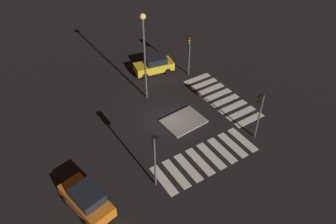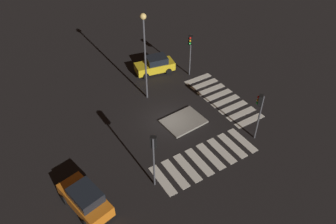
{
  "view_description": "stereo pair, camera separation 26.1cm",
  "coord_description": "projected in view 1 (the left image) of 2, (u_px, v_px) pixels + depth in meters",
  "views": [
    {
      "loc": [
        -12.32,
        -19.13,
        19.92
      ],
      "look_at": [
        0.0,
        0.0,
        1.0
      ],
      "focal_mm": 35.12,
      "sensor_mm": 36.0,
      "label": 1
    },
    {
      "loc": [
        -12.1,
        -19.27,
        19.92
      ],
      "look_at": [
        0.0,
        0.0,
        1.0
      ],
      "focal_mm": 35.12,
      "sensor_mm": 36.0,
      "label": 2
    }
  ],
  "objects": [
    {
      "name": "ground_plane",
      "position": [
        168.0,
        120.0,
        30.23
      ],
      "size": [
        80.0,
        80.0,
        0.0
      ],
      "primitive_type": "plane",
      "color": "black"
    },
    {
      "name": "traffic_island",
      "position": [
        184.0,
        121.0,
        29.98
      ],
      "size": [
        3.84,
        2.99,
        0.18
      ],
      "color": "gray",
      "rests_on": "ground"
    },
    {
      "name": "car_yellow",
      "position": [
        154.0,
        65.0,
        35.91
      ],
      "size": [
        4.49,
        2.6,
        1.86
      ],
      "rotation": [
        0.0,
        0.0,
        2.95
      ],
      "color": "gold",
      "rests_on": "ground"
    },
    {
      "name": "car_orange",
      "position": [
        87.0,
        200.0,
        22.47
      ],
      "size": [
        2.74,
        4.63,
        1.91
      ],
      "rotation": [
        0.0,
        0.0,
        1.78
      ],
      "color": "orange",
      "rests_on": "ground"
    },
    {
      "name": "traffic_light_east",
      "position": [
        260.0,
        106.0,
        26.39
      ],
      "size": [
        0.54,
        0.53,
        4.51
      ],
      "rotation": [
        0.0,
        0.0,
        2.29
      ],
      "color": "#47474C",
      "rests_on": "ground"
    },
    {
      "name": "traffic_light_north",
      "position": [
        189.0,
        46.0,
        33.74
      ],
      "size": [
        0.53,
        0.54,
        4.76
      ],
      "rotation": [
        0.0,
        0.0,
        -2.43
      ],
      "color": "#47474C",
      "rests_on": "ground"
    },
    {
      "name": "traffic_light_south",
      "position": [
        155.0,
        150.0,
        22.42
      ],
      "size": [
        0.54,
        0.53,
        4.76
      ],
      "rotation": [
        0.0,
        0.0,
        0.87
      ],
      "color": "#47474C",
      "rests_on": "ground"
    },
    {
      "name": "street_lamp",
      "position": [
        144.0,
        45.0,
        29.16
      ],
      "size": [
        0.56,
        0.56,
        8.78
      ],
      "color": "#47474C",
      "rests_on": "ground"
    },
    {
      "name": "crosswalk_near",
      "position": [
        206.0,
        159.0,
        26.59
      ],
      "size": [
        8.75,
        3.2,
        0.02
      ],
      "color": "silver",
      "rests_on": "ground"
    },
    {
      "name": "crosswalk_side",
      "position": [
        221.0,
        98.0,
        32.87
      ],
      "size": [
        3.2,
        8.75,
        0.02
      ],
      "color": "silver",
      "rests_on": "ground"
    }
  ]
}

